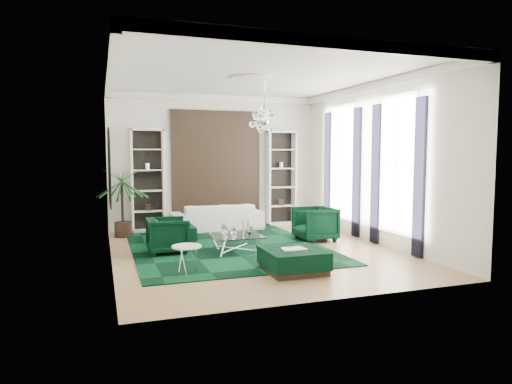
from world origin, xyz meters
name	(u,v)px	position (x,y,z in m)	size (l,w,h in m)	color
floor	(255,252)	(0.00, 0.00, -0.01)	(6.00, 7.00, 0.02)	tan
ceiling	(255,74)	(0.00, 0.00, 3.81)	(6.00, 7.00, 0.02)	white
wall_back	(216,161)	(0.00, 3.51, 1.90)	(6.00, 0.02, 3.80)	silver
wall_front	(334,171)	(0.00, -3.51, 1.90)	(6.00, 0.02, 3.80)	silver
wall_left	(108,166)	(-3.01, 0.00, 1.90)	(0.02, 7.00, 3.80)	silver
wall_right	(375,163)	(3.01, 0.00, 1.90)	(0.02, 7.00, 3.80)	silver
crown_molding	(255,80)	(0.00, 0.00, 3.70)	(6.00, 7.00, 0.18)	white
ceiling_medallion	(250,79)	(0.00, 0.30, 3.77)	(0.90, 0.90, 0.05)	white
tapestry	(216,161)	(0.00, 3.46, 1.90)	(2.50, 0.06, 2.80)	black
shelving_left	(148,180)	(-1.95, 3.31, 1.40)	(0.90, 0.38, 2.80)	white
shelving_right	(281,178)	(1.95, 3.31, 1.40)	(0.90, 0.38, 2.80)	white
painting	(110,167)	(-2.97, 0.60, 1.85)	(0.04, 1.30, 1.60)	black
window_near	(398,164)	(2.99, -0.90, 1.90)	(0.03, 1.10, 2.90)	white
curtain_near_a	(420,178)	(2.96, -1.68, 1.65)	(0.07, 0.30, 3.25)	black
curtain_near_b	(376,174)	(2.96, -0.12, 1.65)	(0.07, 0.30, 3.25)	black
window_far	(342,162)	(2.99, 1.50, 1.90)	(0.03, 1.10, 2.90)	white
curtain_far_a	(357,173)	(2.96, 0.72, 1.65)	(0.07, 0.30, 3.25)	black
curtain_far_b	(327,170)	(2.96, 2.28, 1.65)	(0.07, 0.30, 3.25)	black
rug	(227,247)	(-0.47, 0.55, 0.01)	(4.20, 5.00, 0.02)	black
sofa	(217,217)	(-0.12, 2.94, 0.37)	(2.51, 0.98, 0.73)	white
armchair_left	(168,235)	(-1.83, 0.42, 0.39)	(0.82, 0.85, 0.77)	black
armchair_right	(315,224)	(1.79, 0.67, 0.42)	(0.89, 0.91, 0.83)	black
coffee_table	(235,243)	(-0.43, 0.09, 0.19)	(1.10, 1.10, 0.38)	white
ottoman_side	(175,234)	(-1.51, 1.51, 0.20)	(0.89, 0.89, 0.40)	black
ottoman_front	(294,261)	(0.10, -1.88, 0.21)	(1.04, 1.04, 0.42)	black
book	(294,249)	(0.10, -1.88, 0.43)	(0.43, 0.29, 0.03)	white
side_table	(187,260)	(-1.75, -1.41, 0.25)	(0.53, 0.53, 0.50)	white
palm	(122,192)	(-2.65, 2.73, 1.16)	(1.46, 1.46, 2.33)	#19591E
chandelier	(265,121)	(0.29, 0.20, 2.85)	(0.78, 0.78, 0.71)	white
table_plant	(250,231)	(-0.15, -0.14, 0.49)	(0.12, 0.10, 0.22)	#19591E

